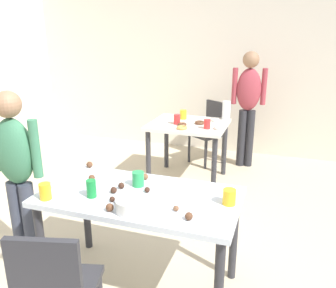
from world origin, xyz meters
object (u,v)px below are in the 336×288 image
(dining_table_far, at_px, (188,132))
(chair_far_table, at_px, (211,128))
(person_adult_far, at_px, (248,99))
(pitcher_far, at_px, (226,110))
(mixing_bowl, at_px, (129,206))
(dining_table_near, at_px, (140,207))
(person_girl_near, at_px, (17,167))
(soda_can, at_px, (91,189))
(chair_near_table, at_px, (55,288))

(dining_table_far, bearing_deg, chair_far_table, 80.39)
(person_adult_far, relative_size, pitcher_far, 6.73)
(mixing_bowl, bearing_deg, dining_table_near, 98.89)
(person_adult_far, height_order, pitcher_far, person_adult_far)
(chair_far_table, distance_m, person_girl_near, 2.95)
(dining_table_near, distance_m, dining_table_far, 1.99)
(person_girl_near, height_order, soda_can, person_girl_near)
(dining_table_near, height_order, chair_near_table, chair_near_table)
(dining_table_far, relative_size, chair_far_table, 1.06)
(chair_near_table, xyz_separation_m, mixing_bowl, (0.23, 0.48, 0.30))
(chair_near_table, relative_size, person_girl_near, 0.61)
(person_adult_far, bearing_deg, pitcher_far, -116.77)
(person_girl_near, xyz_separation_m, person_adult_far, (1.39, 2.79, 0.10))
(soda_can, relative_size, pitcher_far, 0.52)
(dining_table_near, xyz_separation_m, chair_near_table, (-0.19, -0.73, -0.16))
(person_adult_far, relative_size, soda_can, 12.85)
(chair_near_table, distance_m, person_adult_far, 3.54)
(dining_table_far, relative_size, person_adult_far, 0.59)
(chair_near_table, height_order, mixing_bowl, chair_near_table)
(chair_far_table, bearing_deg, dining_table_far, -99.61)
(dining_table_near, bearing_deg, person_girl_near, -176.21)
(dining_table_near, xyz_separation_m, pitcher_far, (0.21, 2.30, 0.21))
(chair_near_table, distance_m, soda_can, 0.68)
(pitcher_far, bearing_deg, dining_table_far, -141.49)
(dining_table_near, distance_m, person_adult_far, 2.77)
(chair_far_table, xyz_separation_m, person_girl_near, (-0.90, -2.78, 0.35))
(dining_table_far, distance_m, soda_can, 2.13)
(dining_table_far, xyz_separation_m, chair_near_table, (0.00, -2.71, -0.14))
(person_girl_near, bearing_deg, person_adult_far, 63.48)
(person_girl_near, distance_m, person_adult_far, 3.12)
(chair_far_table, xyz_separation_m, mixing_bowl, (0.11, -2.97, 0.30))
(dining_table_near, height_order, chair_far_table, chair_far_table)
(person_adult_far, bearing_deg, chair_near_table, -100.07)
(person_adult_far, bearing_deg, chair_far_table, -178.89)
(person_girl_near, distance_m, pitcher_far, 2.64)
(person_girl_near, bearing_deg, pitcher_far, 63.53)
(chair_near_table, distance_m, mixing_bowl, 0.61)
(chair_near_table, bearing_deg, person_adult_far, 79.93)
(person_girl_near, height_order, pitcher_far, person_girl_near)
(person_adult_far, relative_size, mixing_bowl, 9.61)
(mixing_bowl, bearing_deg, pitcher_far, 86.27)
(dining_table_near, height_order, person_girl_near, person_girl_near)
(person_girl_near, relative_size, pitcher_far, 6.13)
(dining_table_near, xyz_separation_m, person_girl_near, (-0.97, -0.06, 0.20))
(chair_near_table, relative_size, mixing_bowl, 5.33)
(dining_table_near, relative_size, person_adult_far, 0.88)
(mixing_bowl, bearing_deg, person_adult_far, 82.68)
(person_adult_far, distance_m, soda_can, 2.96)
(dining_table_near, relative_size, dining_table_far, 1.50)
(chair_near_table, xyz_separation_m, soda_can, (-0.10, 0.59, 0.31))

